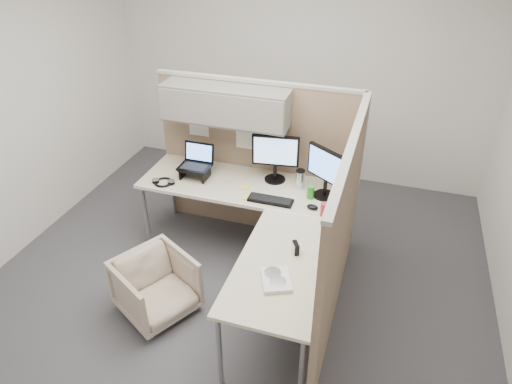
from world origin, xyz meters
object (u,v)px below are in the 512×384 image
(monitor_left, at_px, (275,155))
(keyboard, at_px, (270,200))
(desk, at_px, (254,216))
(office_chair, at_px, (156,284))

(monitor_left, distance_m, keyboard, 0.46)
(desk, xyz_separation_m, keyboard, (0.09, 0.20, 0.05))
(desk, bearing_deg, monitor_left, 87.71)
(office_chair, height_order, keyboard, keyboard)
(keyboard, bearing_deg, desk, -113.90)
(office_chair, distance_m, monitor_left, 1.57)
(monitor_left, relative_size, keyboard, 1.16)
(office_chair, xyz_separation_m, monitor_left, (0.67, 1.23, 0.71))
(office_chair, height_order, monitor_left, monitor_left)
(office_chair, bearing_deg, desk, -15.19)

